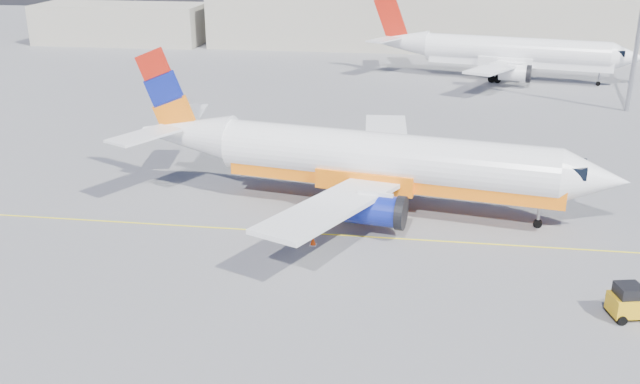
# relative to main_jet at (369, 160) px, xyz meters

# --- Properties ---
(ground) EXTENTS (240.00, 240.00, 0.00)m
(ground) POSITION_rel_main_jet_xyz_m (0.64, -7.80, -3.35)
(ground) COLOR slate
(ground) RESTS_ON ground
(taxi_line) EXTENTS (70.00, 0.15, 0.01)m
(taxi_line) POSITION_rel_main_jet_xyz_m (0.64, -4.80, -3.34)
(taxi_line) COLOR yellow
(taxi_line) RESTS_ON ground
(terminal_main) EXTENTS (70.00, 14.00, 8.00)m
(terminal_main) POSITION_rel_main_jet_xyz_m (5.64, 67.20, 0.65)
(terminal_main) COLOR #A8A190
(terminal_main) RESTS_ON ground
(terminal_annex) EXTENTS (26.00, 10.00, 6.00)m
(terminal_annex) POSITION_rel_main_jet_xyz_m (-44.36, 64.20, -0.35)
(terminal_annex) COLOR #A8A190
(terminal_annex) RESTS_ON ground
(main_jet) EXTENTS (33.29, 25.85, 10.05)m
(main_jet) POSITION_rel_main_jet_xyz_m (0.00, 0.00, 0.00)
(main_jet) COLOR white
(main_jet) RESTS_ON ground
(second_jet) EXTENTS (32.60, 25.14, 9.83)m
(second_jet) POSITION_rel_main_jet_xyz_m (13.10, 44.05, -0.07)
(second_jet) COLOR white
(second_jet) RESTS_ON ground
(gse_tug) EXTENTS (2.71, 2.02, 1.76)m
(gse_tug) POSITION_rel_main_jet_xyz_m (13.88, -12.38, -2.52)
(gse_tug) COLOR black
(gse_tug) RESTS_ON ground
(traffic_cone) EXTENTS (0.40, 0.40, 0.57)m
(traffic_cone) POSITION_rel_main_jet_xyz_m (-2.76, -6.47, -3.07)
(traffic_cone) COLOR white
(traffic_cone) RESTS_ON ground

